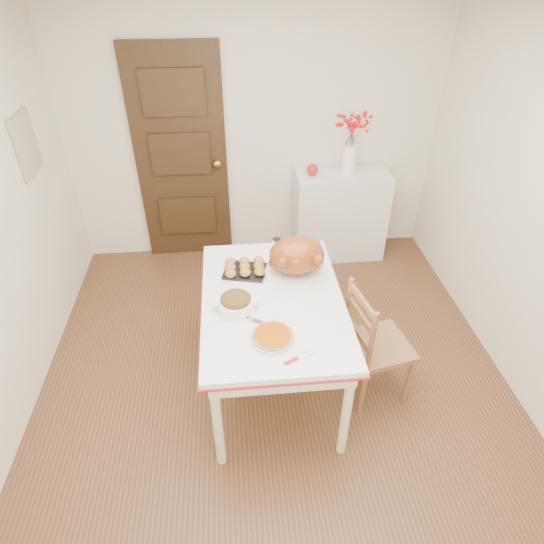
{
  "coord_description": "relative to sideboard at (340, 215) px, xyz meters",
  "views": [
    {
      "loc": [
        -0.25,
        -2.23,
        2.73
      ],
      "look_at": [
        -0.02,
        0.12,
        1.0
      ],
      "focal_mm": 30.35,
      "sensor_mm": 36.0,
      "label": 1
    }
  ],
  "objects": [
    {
      "name": "floor",
      "position": [
        -0.83,
        -1.78,
        -0.45
      ],
      "size": [
        3.5,
        4.0,
        0.0
      ],
      "primitive_type": "cube",
      "color": "#492B1A",
      "rests_on": "ground"
    },
    {
      "name": "ceiling",
      "position": [
        -0.83,
        -1.78,
        2.05
      ],
      "size": [
        3.5,
        4.0,
        0.0
      ],
      "primitive_type": "cube",
      "color": "white",
      "rests_on": "ground"
    },
    {
      "name": "wall_back",
      "position": [
        -0.83,
        0.22,
        0.8
      ],
      "size": [
        3.5,
        0.0,
        2.5
      ],
      "primitive_type": "cube",
      "color": "beige",
      "rests_on": "ground"
    },
    {
      "name": "door_back",
      "position": [
        -1.53,
        0.19,
        0.58
      ],
      "size": [
        0.85,
        0.06,
        2.06
      ],
      "primitive_type": "cube",
      "color": "black",
      "rests_on": "ground"
    },
    {
      "name": "photo_board",
      "position": [
        -2.56,
        -0.58,
        1.05
      ],
      "size": [
        0.03,
        0.35,
        0.45
      ],
      "primitive_type": "cube",
      "color": "#CABD84",
      "rests_on": "ground"
    },
    {
      "name": "sideboard",
      "position": [
        0.0,
        0.0,
        0.0
      ],
      "size": [
        0.9,
        0.4,
        0.9
      ],
      "primitive_type": "cube",
      "color": "silver",
      "rests_on": "floor"
    },
    {
      "name": "kitchen_table",
      "position": [
        -0.85,
        -1.71,
        -0.04
      ],
      "size": [
        0.94,
        1.37,
        0.82
      ],
      "primitive_type": null,
      "color": "white",
      "rests_on": "floor"
    },
    {
      "name": "chair_oak",
      "position": [
        -0.12,
        -1.83,
        0.01
      ],
      "size": [
        0.48,
        0.48,
        0.93
      ],
      "primitive_type": null,
      "rotation": [
        0.0,
        0.0,
        1.76
      ],
      "color": "#905F38",
      "rests_on": "floor"
    },
    {
      "name": "berry_vase",
      "position": [
        0.04,
        0.0,
        0.74
      ],
      "size": [
        0.3,
        0.3,
        0.58
      ],
      "primitive_type": null,
      "color": "white",
      "rests_on": "sideboard"
    },
    {
      "name": "apple",
      "position": [
        -0.31,
        0.0,
        0.51
      ],
      "size": [
        0.11,
        0.11,
        0.11
      ],
      "primitive_type": "sphere",
      "color": "maroon",
      "rests_on": "sideboard"
    },
    {
      "name": "turkey_platter",
      "position": [
        -0.66,
        -1.45,
        0.51
      ],
      "size": [
        0.54,
        0.48,
        0.28
      ],
      "primitive_type": null,
      "rotation": [
        0.0,
        0.0,
        0.33
      ],
      "color": "brown",
      "rests_on": "kitchen_table"
    },
    {
      "name": "pumpkin_pie",
      "position": [
        -0.89,
        -2.08,
        0.4
      ],
      "size": [
        0.31,
        0.31,
        0.05
      ],
      "primitive_type": "cylinder",
      "rotation": [
        0.0,
        0.0,
        0.25
      ],
      "color": "#A44201",
      "rests_on": "kitchen_table"
    },
    {
      "name": "stuffing_dish",
      "position": [
        -1.09,
        -1.79,
        0.43
      ],
      "size": [
        0.34,
        0.3,
        0.11
      ],
      "primitive_type": null,
      "rotation": [
        0.0,
        0.0,
        0.3
      ],
      "color": "brown",
      "rests_on": "kitchen_table"
    },
    {
      "name": "rolls_tray",
      "position": [
        -1.02,
        -1.39,
        0.41
      ],
      "size": [
        0.33,
        0.29,
        0.08
      ],
      "primitive_type": null,
      "rotation": [
        0.0,
        0.0,
        -0.24
      ],
      "color": "#B2723D",
      "rests_on": "kitchen_table"
    },
    {
      "name": "pie_server",
      "position": [
        -0.76,
        -2.24,
        0.38
      ],
      "size": [
        0.19,
        0.13,
        0.01
      ],
      "primitive_type": null,
      "rotation": [
        0.0,
        0.0,
        0.44
      ],
      "color": "silver",
      "rests_on": "kitchen_table"
    },
    {
      "name": "carving_knife",
      "position": [
        -1.0,
        -1.9,
        0.38
      ],
      "size": [
        0.21,
        0.18,
        0.01
      ],
      "primitive_type": null,
      "rotation": [
        0.0,
        0.0,
        -0.66
      ],
      "color": "silver",
      "rests_on": "kitchen_table"
    },
    {
      "name": "drinking_glass",
      "position": [
        -0.77,
        -1.17,
        0.43
      ],
      "size": [
        0.09,
        0.09,
        0.12
      ],
      "primitive_type": "cylinder",
      "rotation": [
        0.0,
        0.0,
        -0.37
      ],
      "color": "white",
      "rests_on": "kitchen_table"
    },
    {
      "name": "shaker_pair",
      "position": [
        -0.49,
        -1.19,
        0.42
      ],
      "size": [
        0.1,
        0.06,
        0.09
      ],
      "primitive_type": null,
      "rotation": [
        0.0,
        0.0,
        0.19
      ],
      "color": "white",
      "rests_on": "kitchen_table"
    }
  ]
}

